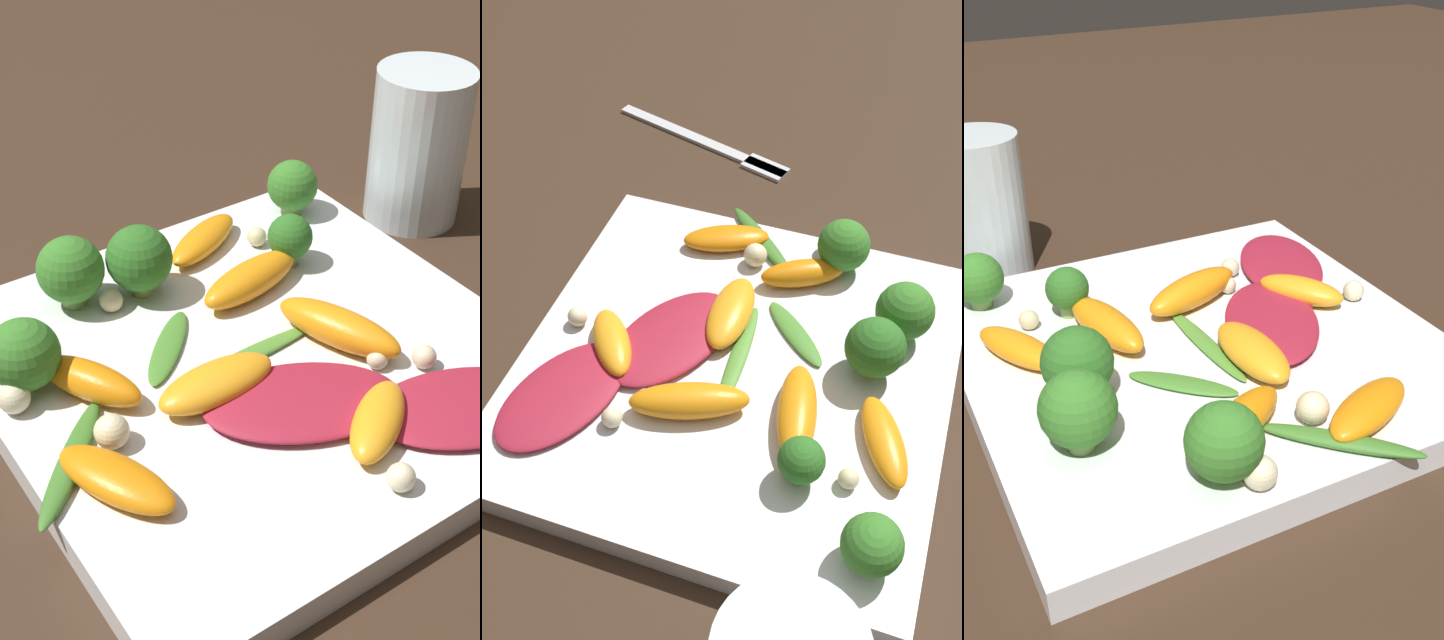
# 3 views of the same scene
# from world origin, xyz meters

# --- Properties ---
(ground_plane) EXTENTS (2.40, 2.40, 0.00)m
(ground_plane) POSITION_xyz_m (0.00, 0.00, 0.00)
(ground_plane) COLOR #382619
(plate) EXTENTS (0.29, 0.29, 0.02)m
(plate) POSITION_xyz_m (0.00, 0.00, 0.01)
(plate) COLOR white
(plate) RESTS_ON ground_plane
(drinking_glass) EXTENTS (0.07, 0.07, 0.11)m
(drinking_glass) POSITION_xyz_m (0.09, -0.20, 0.06)
(drinking_glass) COLOR silver
(drinking_glass) RESTS_ON ground_plane
(radicchio_leaf_0) EXTENTS (0.09, 0.12, 0.01)m
(radicchio_leaf_0) POSITION_xyz_m (-0.10, -0.06, 0.02)
(radicchio_leaf_0) COLOR maroon
(radicchio_leaf_0) RESTS_ON plate
(radicchio_leaf_1) EXTENTS (0.10, 0.12, 0.01)m
(radicchio_leaf_1) POSITION_xyz_m (-0.05, 0.01, 0.02)
(radicchio_leaf_1) COLOR maroon
(radicchio_leaf_1) RESTS_ON plate
(orange_segment_0) EXTENTS (0.06, 0.06, 0.02)m
(orange_segment_0) POSITION_xyz_m (-0.09, -0.01, 0.03)
(orange_segment_0) COLOR orange
(orange_segment_0) RESTS_ON plate
(orange_segment_1) EXTENTS (0.04, 0.08, 0.02)m
(orange_segment_1) POSITION_xyz_m (0.05, -0.03, 0.03)
(orange_segment_1) COLOR orange
(orange_segment_1) RESTS_ON plate
(orange_segment_2) EXTENTS (0.07, 0.05, 0.02)m
(orange_segment_2) POSITION_xyz_m (-0.05, 0.11, 0.03)
(orange_segment_2) COLOR orange
(orange_segment_2) RESTS_ON plate
(orange_segment_3) EXTENTS (0.08, 0.05, 0.02)m
(orange_segment_3) POSITION_xyz_m (-0.02, -0.05, 0.03)
(orange_segment_3) COLOR orange
(orange_segment_3) RESTS_ON plate
(orange_segment_4) EXTENTS (0.05, 0.07, 0.02)m
(orange_segment_4) POSITION_xyz_m (0.11, -0.03, 0.03)
(orange_segment_4) COLOR orange
(orange_segment_4) RESTS_ON plate
(orange_segment_5) EXTENTS (0.03, 0.07, 0.02)m
(orange_segment_5) POSITION_xyz_m (-0.02, 0.04, 0.03)
(orange_segment_5) COLOR orange
(orange_segment_5) RESTS_ON plate
(orange_segment_6) EXTENTS (0.07, 0.05, 0.02)m
(orange_segment_6) POSITION_xyz_m (0.02, 0.09, 0.03)
(orange_segment_6) COLOR orange
(orange_segment_6) RESTS_ON plate
(broccoli_floret_0) EXTENTS (0.04, 0.04, 0.04)m
(broccoli_floret_0) POSITION_xyz_m (0.11, -0.11, 0.04)
(broccoli_floret_0) COLOR #7A9E51
(broccoli_floret_0) RESTS_ON plate
(broccoli_floret_1) EXTENTS (0.04, 0.04, 0.05)m
(broccoli_floret_1) POSITION_xyz_m (0.09, 0.02, 0.05)
(broccoli_floret_1) COLOR #7A9E51
(broccoli_floret_1) RESTS_ON plate
(broccoli_floret_2) EXTENTS (0.03, 0.03, 0.03)m
(broccoli_floret_2) POSITION_xyz_m (0.06, -0.07, 0.04)
(broccoli_floret_2) COLOR #7A9E51
(broccoli_floret_2) RESTS_ON plate
(broccoli_floret_3) EXTENTS (0.04, 0.04, 0.04)m
(broccoli_floret_3) POSITION_xyz_m (0.05, 0.12, 0.04)
(broccoli_floret_3) COLOR #84AD5B
(broccoli_floret_3) RESTS_ON plate
(broccoli_floret_4) EXTENTS (0.04, 0.04, 0.05)m
(broccoli_floret_4) POSITION_xyz_m (0.10, 0.06, 0.04)
(broccoli_floret_4) COLOR #7A9E51
(broccoli_floret_4) RESTS_ON plate
(arugula_sprig_0) EXTENTS (0.06, 0.06, 0.00)m
(arugula_sprig_0) POSITION_xyz_m (0.03, 0.04, 0.02)
(arugula_sprig_0) COLOR #47842D
(arugula_sprig_0) RESTS_ON plate
(arugula_sprig_1) EXTENTS (0.02, 0.10, 0.00)m
(arugula_sprig_1) POSITION_xyz_m (-0.00, 0.01, 0.02)
(arugula_sprig_1) COLOR #518E33
(arugula_sprig_1) RESTS_ON plate
(arugula_sprig_2) EXTENTS (0.07, 0.07, 0.01)m
(arugula_sprig_2) POSITION_xyz_m (-0.02, 0.12, 0.02)
(arugula_sprig_2) COLOR #3D7528
(arugula_sprig_2) RESTS_ON plate
(macadamia_nut_0) EXTENTS (0.01, 0.01, 0.01)m
(macadamia_nut_0) POSITION_xyz_m (0.08, 0.05, 0.03)
(macadamia_nut_0) COLOR beige
(macadamia_nut_0) RESTS_ON plate
(macadamia_nut_1) EXTENTS (0.01, 0.01, 0.01)m
(macadamia_nut_1) POSITION_xyz_m (-0.05, -0.05, 0.03)
(macadamia_nut_1) COLOR beige
(macadamia_nut_1) RESTS_ON plate
(macadamia_nut_2) EXTENTS (0.01, 0.01, 0.01)m
(macadamia_nut_2) POSITION_xyz_m (-0.12, 0.00, 0.03)
(macadamia_nut_2) COLOR beige
(macadamia_nut_2) RESTS_ON plate
(macadamia_nut_3) EXTENTS (0.01, 0.01, 0.01)m
(macadamia_nut_3) POSITION_xyz_m (0.09, -0.07, 0.03)
(macadamia_nut_3) COLOR beige
(macadamia_nut_3) RESTS_ON plate
(macadamia_nut_4) EXTENTS (0.02, 0.02, 0.02)m
(macadamia_nut_4) POSITION_xyz_m (-0.02, 0.10, 0.03)
(macadamia_nut_4) COLOR beige
(macadamia_nut_4) RESTS_ON plate
(macadamia_nut_5) EXTENTS (0.01, 0.01, 0.01)m
(macadamia_nut_5) POSITION_xyz_m (-0.06, -0.07, 0.03)
(macadamia_nut_5) COLOR beige
(macadamia_nut_5) RESTS_ON plate
(macadamia_nut_6) EXTENTS (0.02, 0.02, 0.02)m
(macadamia_nut_6) POSITION_xyz_m (0.03, 0.13, 0.03)
(macadamia_nut_6) COLOR beige
(macadamia_nut_6) RESTS_ON plate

